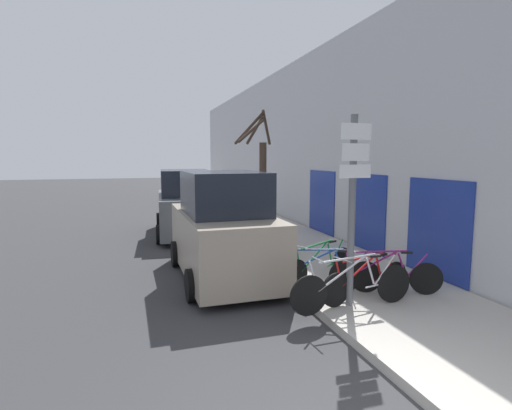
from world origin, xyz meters
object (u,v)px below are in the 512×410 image
(parked_car_0, at_px, (223,231))
(pedestrian_near, at_px, (245,195))
(bicycle_3, at_px, (322,272))
(street_tree, at_px, (261,183))
(bicycle_2, at_px, (385,274))
(parked_car_1, at_px, (185,206))
(bicycle_0, at_px, (353,286))
(bicycle_4, at_px, (321,266))
(bicycle_1, at_px, (367,280))
(signpost, at_px, (352,203))

(parked_car_0, xyz_separation_m, pedestrian_near, (2.53, 7.32, 0.06))
(bicycle_3, distance_m, street_tree, 3.90)
(bicycle_2, xyz_separation_m, street_tree, (-1.17, 4.11, 1.51))
(parked_car_0, height_order, parked_car_1, parked_car_0)
(bicycle_0, bearing_deg, pedestrian_near, -8.68)
(bicycle_4, bearing_deg, bicycle_1, 173.55)
(bicycle_1, height_order, bicycle_2, bicycle_2)
(parked_car_0, distance_m, street_tree, 2.50)
(bicycle_0, distance_m, pedestrian_near, 10.22)
(bicycle_0, bearing_deg, bicycle_4, -7.08)
(bicycle_1, bearing_deg, parked_car_1, 3.72)
(signpost, relative_size, parked_car_0, 0.78)
(bicycle_0, relative_size, bicycle_3, 1.17)
(bicycle_1, xyz_separation_m, pedestrian_near, (0.42, 9.85, 0.65))
(bicycle_0, xyz_separation_m, parked_car_1, (-1.83, 8.24, 0.49))
(bicycle_0, height_order, pedestrian_near, pedestrian_near)
(pedestrian_near, height_order, street_tree, street_tree)
(bicycle_0, distance_m, parked_car_1, 8.45)
(bicycle_0, height_order, bicycle_3, bicycle_0)
(bicycle_1, bearing_deg, bicycle_0, 111.56)
(bicycle_4, relative_size, parked_car_1, 0.43)
(bicycle_2, height_order, street_tree, street_tree)
(bicycle_0, height_order, bicycle_1, bicycle_0)
(bicycle_1, relative_size, bicycle_4, 1.05)
(bicycle_4, distance_m, street_tree, 3.55)
(bicycle_4, relative_size, pedestrian_near, 1.11)
(bicycle_4, xyz_separation_m, pedestrian_near, (0.80, 8.74, 0.63))
(bicycle_1, relative_size, bicycle_2, 1.04)
(bicycle_1, bearing_deg, bicycle_4, 6.60)
(bicycle_3, bearing_deg, street_tree, 27.52)
(parked_car_1, bearing_deg, signpost, -73.46)
(bicycle_2, height_order, bicycle_4, bicycle_4)
(bicycle_2, distance_m, parked_car_1, 8.23)
(parked_car_1, xyz_separation_m, pedestrian_near, (2.72, 1.93, 0.12))
(parked_car_1, distance_m, pedestrian_near, 3.33)
(bicycle_1, height_order, parked_car_1, parked_car_1)
(signpost, bearing_deg, bicycle_0, -103.58)
(signpost, xyz_separation_m, parked_car_0, (-1.69, 2.66, -0.86))
(parked_car_0, distance_m, pedestrian_near, 7.75)
(parked_car_0, bearing_deg, bicycle_0, -60.64)
(signpost, xyz_separation_m, bicycle_1, (0.42, 0.14, -1.45))
(signpost, bearing_deg, bicycle_4, 88.13)
(bicycle_0, xyz_separation_m, bicycle_4, (0.08, 1.42, -0.02))
(signpost, distance_m, parked_car_1, 8.32)
(bicycle_0, bearing_deg, bicycle_3, 0.29)
(pedestrian_near, bearing_deg, signpost, 98.61)
(signpost, distance_m, street_tree, 4.46)
(bicycle_0, relative_size, parked_car_0, 0.56)
(bicycle_0, xyz_separation_m, bicycle_1, (0.47, 0.32, -0.04))
(bicycle_4, height_order, pedestrian_near, pedestrian_near)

